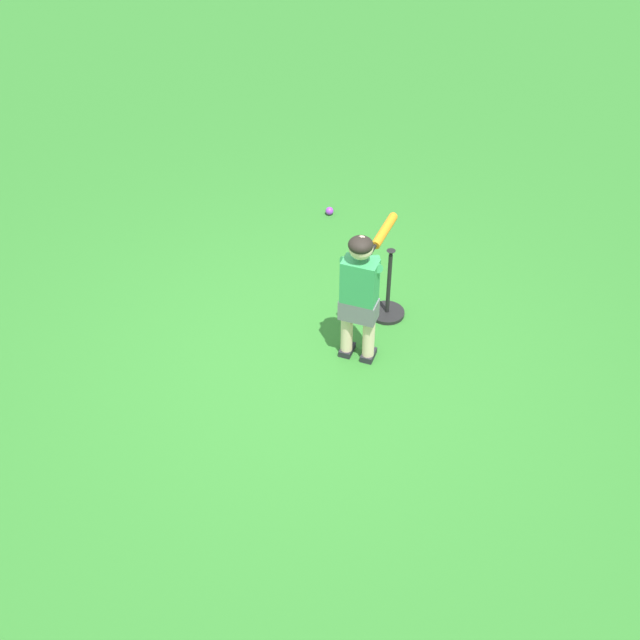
# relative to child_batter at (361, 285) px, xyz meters

# --- Properties ---
(ground_plane) EXTENTS (40.00, 40.00, 0.00)m
(ground_plane) POSITION_rel_child_batter_xyz_m (0.06, 0.37, -0.65)
(ground_plane) COLOR #2D7528
(child_batter) EXTENTS (0.62, 0.65, 1.08)m
(child_batter) POSITION_rel_child_batter_xyz_m (0.00, 0.00, 0.00)
(child_batter) COLOR #232328
(child_batter) RESTS_ON ground
(play_ball_far_right) EXTENTS (0.08, 0.08, 0.08)m
(play_ball_far_right) POSITION_rel_child_batter_xyz_m (1.89, -0.54, -0.61)
(play_ball_far_right) COLOR purple
(play_ball_far_right) RESTS_ON ground
(batting_tee) EXTENTS (0.28, 0.28, 0.62)m
(batting_tee) POSITION_rel_child_batter_xyz_m (0.35, -0.40, -0.55)
(batting_tee) COLOR black
(batting_tee) RESTS_ON ground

